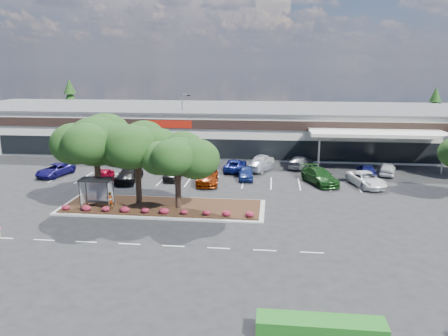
# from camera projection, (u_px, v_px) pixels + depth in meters

# --- Properties ---
(ground) EXTENTS (160.00, 160.00, 0.00)m
(ground) POSITION_uv_depth(u_px,v_px,m) (175.00, 225.00, 34.61)
(ground) COLOR black
(ground) RESTS_ON ground
(retail_store) EXTENTS (80.40, 25.20, 6.25)m
(retail_store) POSITION_uv_depth(u_px,v_px,m) (224.00, 127.00, 66.65)
(retail_store) COLOR silver
(retail_store) RESTS_ON ground
(landscape_island) EXTENTS (18.00, 6.00, 0.26)m
(landscape_island) POSITION_uv_depth(u_px,v_px,m) (163.00, 207.00, 38.67)
(landscape_island) COLOR #A2A19D
(landscape_island) RESTS_ON ground
(lane_markings) EXTENTS (33.12, 20.06, 0.01)m
(lane_markings) POSITION_uv_depth(u_px,v_px,m) (196.00, 189.00, 44.70)
(lane_markings) COLOR silver
(lane_markings) RESTS_ON ground
(shrub_row) EXTENTS (17.00, 0.80, 0.50)m
(shrub_row) POSITION_uv_depth(u_px,v_px,m) (156.00, 210.00, 36.55)
(shrub_row) COLOR maroon
(shrub_row) RESTS_ON landscape_island
(bus_shelter) EXTENTS (2.75, 1.55, 2.59)m
(bus_shelter) POSITION_uv_depth(u_px,v_px,m) (97.00, 185.00, 37.75)
(bus_shelter) COLOR black
(bus_shelter) RESTS_ON landscape_island
(island_tree_west) EXTENTS (7.20, 7.20, 7.89)m
(island_tree_west) POSITION_uv_depth(u_px,v_px,m) (97.00, 159.00, 38.86)
(island_tree_west) COLOR black
(island_tree_west) RESTS_ON landscape_island
(island_tree_mid) EXTENTS (6.60, 6.60, 7.32)m
(island_tree_mid) POSITION_uv_depth(u_px,v_px,m) (137.00, 162.00, 39.22)
(island_tree_mid) COLOR black
(island_tree_mid) RESTS_ON landscape_island
(island_tree_east) EXTENTS (5.80, 5.80, 6.50)m
(island_tree_east) POSITION_uv_depth(u_px,v_px,m) (178.00, 171.00, 37.43)
(island_tree_east) COLOR black
(island_tree_east) RESTS_ON landscape_island
(hedge_south_east) EXTENTS (6.00, 1.30, 0.90)m
(hedge_south_east) POSITION_uv_depth(u_px,v_px,m) (320.00, 328.00, 20.36)
(hedge_south_east) COLOR #104E18
(hedge_south_east) RESTS_ON ground
(conifer_north_west) EXTENTS (4.40, 4.40, 10.00)m
(conifer_north_west) POSITION_uv_depth(u_px,v_px,m) (71.00, 105.00, 81.20)
(conifer_north_west) COLOR black
(conifer_north_west) RESTS_ON ground
(conifer_north_east) EXTENTS (3.96, 3.96, 9.00)m
(conifer_north_east) POSITION_uv_depth(u_px,v_px,m) (434.00, 113.00, 72.37)
(conifer_north_east) COLOR black
(conifer_north_east) RESTS_ON ground
(person_waiting) EXTENTS (0.66, 0.54, 1.56)m
(person_waiting) POSITION_uv_depth(u_px,v_px,m) (110.00, 201.00, 37.44)
(person_waiting) COLOR #594C47
(person_waiting) RESTS_ON landscape_island
(light_pole) EXTENTS (1.40, 0.80, 8.48)m
(light_pole) POSITION_uv_depth(u_px,v_px,m) (183.00, 128.00, 61.32)
(light_pole) COLOR #A2A19D
(light_pole) RESTS_ON ground
(survey_stake) EXTENTS (0.08, 0.14, 0.92)m
(survey_stake) POSITION_uv_depth(u_px,v_px,m) (0.00, 231.00, 31.81)
(survey_stake) COLOR tan
(survey_stake) RESTS_ON ground
(car_0) EXTENTS (3.38, 5.30, 1.36)m
(car_0) POSITION_uv_depth(u_px,v_px,m) (55.00, 170.00, 49.78)
(car_0) COLOR #16115A
(car_0) RESTS_ON ground
(car_1) EXTENTS (2.25, 4.62, 1.52)m
(car_1) POSITION_uv_depth(u_px,v_px,m) (102.00, 177.00, 46.45)
(car_1) COLOR maroon
(car_1) RESTS_ON ground
(car_2) EXTENTS (2.13, 5.11, 1.47)m
(car_2) POSITION_uv_depth(u_px,v_px,m) (129.00, 175.00, 47.54)
(car_2) COLOR black
(car_2) RESTS_ON ground
(car_3) EXTENTS (2.27, 4.78, 1.34)m
(car_3) POSITION_uv_depth(u_px,v_px,m) (173.00, 173.00, 48.56)
(car_3) COLOR black
(car_3) RESTS_ON ground
(car_4) EXTENTS (2.85, 5.85, 1.64)m
(car_4) POSITION_uv_depth(u_px,v_px,m) (207.00, 176.00, 46.71)
(car_4) COLOR #6B1F03
(car_4) RESTS_ON ground
(car_5) EXTENTS (1.92, 4.14, 1.37)m
(car_5) POSITION_uv_depth(u_px,v_px,m) (246.00, 173.00, 48.37)
(car_5) COLOR navy
(car_5) RESTS_ON ground
(car_7) EXTENTS (4.30, 6.10, 1.64)m
(car_7) POSITION_uv_depth(u_px,v_px,m) (320.00, 176.00, 46.46)
(car_7) COLOR #174115
(car_7) RESTS_ON ground
(car_8) EXTENTS (3.91, 5.88, 1.50)m
(car_8) POSITION_uv_depth(u_px,v_px,m) (366.00, 179.00, 45.51)
(car_8) COLOR white
(car_8) RESTS_ON ground
(car_9) EXTENTS (3.49, 5.55, 1.50)m
(car_9) POSITION_uv_depth(u_px,v_px,m) (140.00, 161.00, 54.37)
(car_9) COLOR black
(car_9) RESTS_ON ground
(car_10) EXTENTS (2.58, 5.26, 1.66)m
(car_10) POSITION_uv_depth(u_px,v_px,m) (127.00, 156.00, 56.56)
(car_10) COLOR slate
(car_10) RESTS_ON ground
(car_11) EXTENTS (3.21, 5.38, 1.68)m
(car_11) POSITION_uv_depth(u_px,v_px,m) (196.00, 164.00, 51.93)
(car_11) COLOR white
(car_11) RESTS_ON ground
(car_12) EXTENTS (2.54, 5.13, 1.40)m
(car_12) POSITION_uv_depth(u_px,v_px,m) (235.00, 165.00, 52.14)
(car_12) COLOR navy
(car_12) RESTS_ON ground
(car_13) EXTENTS (3.35, 5.09, 1.61)m
(car_13) POSITION_uv_depth(u_px,v_px,m) (262.00, 160.00, 54.28)
(car_13) COLOR white
(car_13) RESTS_ON ground
(car_14) EXTENTS (3.57, 4.93, 1.33)m
(car_14) POSITION_uv_depth(u_px,v_px,m) (261.00, 165.00, 52.13)
(car_14) COLOR #AFB2BB
(car_14) RESTS_ON ground
(car_15) EXTENTS (3.74, 5.49, 1.48)m
(car_15) POSITION_uv_depth(u_px,v_px,m) (300.00, 162.00, 53.64)
(car_15) COLOR #5A5B62
(car_15) RESTS_ON ground
(car_16) EXTENTS (2.30, 4.80, 1.35)m
(car_16) POSITION_uv_depth(u_px,v_px,m) (367.00, 171.00, 49.49)
(car_16) COLOR #101356
(car_16) RESTS_ON ground
(car_17) EXTENTS (2.81, 4.48, 1.42)m
(car_17) POSITION_uv_depth(u_px,v_px,m) (387.00, 169.00, 50.18)
(car_17) COLOR silver
(car_17) RESTS_ON ground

